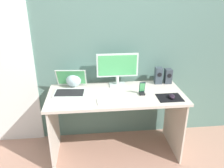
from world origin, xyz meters
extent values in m
plane|color=tan|center=(0.00, 0.00, 0.00)|extent=(8.00, 8.00, 0.00)
cube|color=slate|center=(0.00, 0.39, 1.25)|extent=(6.00, 0.04, 2.50)
cube|color=beige|center=(0.00, 0.00, 0.73)|extent=(1.44, 0.64, 0.03)
cube|color=beige|center=(-0.68, 0.00, 0.36)|extent=(0.02, 0.60, 0.72)
cube|color=beige|center=(0.68, 0.00, 0.36)|extent=(0.02, 0.60, 0.72)
cube|color=silver|center=(0.04, 0.23, 0.75)|extent=(0.18, 0.14, 0.01)
cylinder|color=silver|center=(0.04, 0.23, 0.81)|extent=(0.04, 0.04, 0.09)
cube|color=silver|center=(0.04, 0.23, 0.99)|extent=(0.47, 0.02, 0.27)
cube|color=#4CB266|center=(0.04, 0.22, 0.99)|extent=(0.43, 0.00, 0.23)
cube|color=#323B42|center=(0.64, 0.23, 0.83)|extent=(0.08, 0.09, 0.17)
cylinder|color=black|center=(0.64, 0.18, 0.85)|extent=(0.05, 0.00, 0.05)
cube|color=#37434C|center=(0.52, 0.23, 0.85)|extent=(0.08, 0.07, 0.19)
cylinder|color=black|center=(0.52, 0.19, 0.87)|extent=(0.05, 0.00, 0.05)
cube|color=silver|center=(-0.49, 0.05, 0.76)|extent=(0.35, 0.26, 0.02)
cube|color=black|center=(-0.49, 0.04, 0.77)|extent=(0.31, 0.20, 0.00)
cube|color=silver|center=(-0.47, 0.21, 0.87)|extent=(0.34, 0.13, 0.21)
cube|color=#4CB266|center=(-0.47, 0.21, 0.87)|extent=(0.31, 0.11, 0.18)
sphere|color=silver|center=(-0.45, 0.24, 0.83)|extent=(0.17, 0.17, 0.17)
cube|color=white|center=(-0.01, -0.18, 0.75)|extent=(0.40, 0.15, 0.01)
cube|color=black|center=(0.53, -0.16, 0.75)|extent=(0.25, 0.20, 0.00)
ellipsoid|color=black|center=(0.55, -0.17, 0.77)|extent=(0.08, 0.11, 0.04)
cube|color=black|center=(0.27, -0.05, 0.76)|extent=(0.06, 0.05, 0.02)
cube|color=black|center=(0.27, -0.04, 0.83)|extent=(0.06, 0.03, 0.12)
cube|color=#4CB266|center=(0.27, -0.04, 0.83)|extent=(0.05, 0.02, 0.10)
camera|label=1|loc=(-0.26, -2.15, 1.78)|focal=36.36mm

